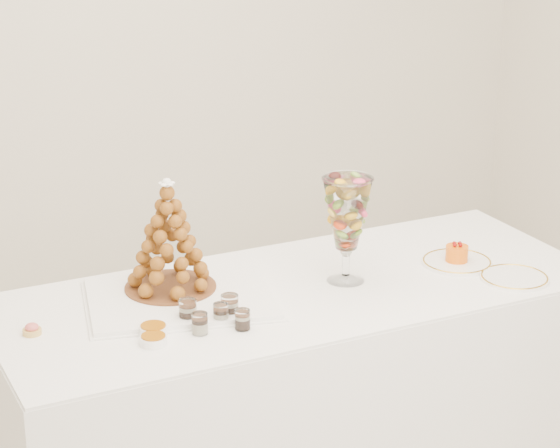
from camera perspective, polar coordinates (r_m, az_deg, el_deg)
buffet_table at (r=3.74m, az=0.92°, el=-8.75°), size 2.00×0.81×0.76m
lace_tray at (r=3.49m, az=-5.23°, el=-3.93°), size 0.66×0.55×0.02m
macaron_vase at (r=3.56m, az=3.52°, el=0.48°), size 0.16×0.16×0.36m
cake_plate at (r=3.82m, az=9.22°, el=-1.99°), size 0.24×0.24×0.01m
spare_plate at (r=3.73m, az=12.15°, el=-2.77°), size 0.23×0.23×0.01m
pink_tart at (r=3.34m, az=-12.83°, el=-5.40°), size 0.06×0.06×0.04m
verrine_a at (r=3.33m, az=-4.84°, el=-4.55°), size 0.06×0.06×0.07m
verrine_b at (r=3.32m, az=-3.10°, el=-4.70°), size 0.05×0.05×0.06m
verrine_c at (r=3.36m, az=-2.65°, el=-4.32°), size 0.06×0.06×0.07m
verrine_d at (r=3.26m, az=-4.21°, el=-5.21°), size 0.05×0.05×0.07m
verrine_e at (r=3.28m, az=-1.97°, el=-5.01°), size 0.06×0.06×0.06m
ramekin_back at (r=3.28m, az=-6.64°, el=-5.53°), size 0.08×0.08×0.03m
ramekin_front at (r=3.22m, az=-6.63°, el=-6.05°), size 0.08×0.08×0.02m
croquembouche at (r=3.48m, az=-5.84°, el=-0.61°), size 0.30×0.30×0.37m
mousse_cake at (r=3.81m, az=9.22°, el=-1.51°), size 0.08×0.08×0.07m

